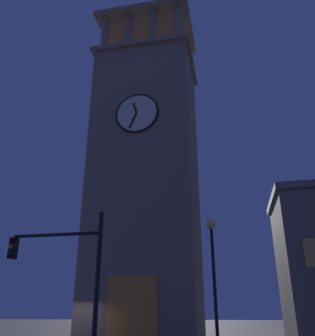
# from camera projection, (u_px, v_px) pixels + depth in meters

# --- Properties ---
(clocktower) EXTENTS (8.48, 7.06, 29.23)m
(clocktower) POSITION_uv_depth(u_px,v_px,m) (146.00, 177.00, 28.58)
(clocktower) COLOR gray
(clocktower) RESTS_ON ground_plane
(traffic_signal_mid) EXTENTS (3.49, 0.41, 5.09)m
(traffic_signal_mid) POSITION_uv_depth(u_px,v_px,m) (66.00, 266.00, 12.15)
(traffic_signal_mid) COLOR black
(traffic_signal_mid) RESTS_ON ground_plane
(street_lamp) EXTENTS (0.44, 0.44, 5.54)m
(street_lamp) POSITION_uv_depth(u_px,v_px,m) (213.00, 260.00, 14.77)
(street_lamp) COLOR black
(street_lamp) RESTS_ON ground_plane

